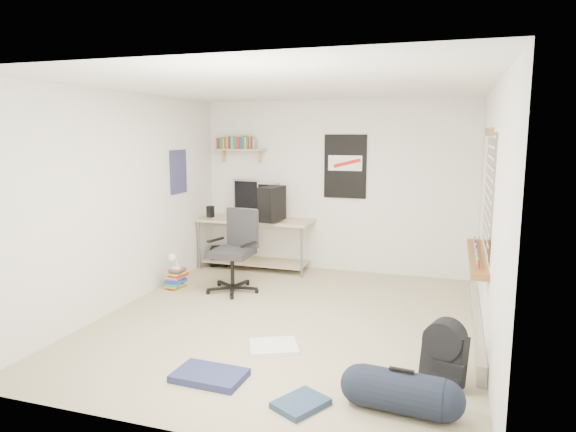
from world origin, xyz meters
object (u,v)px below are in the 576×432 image
(duffel_bag, at_px, (401,394))
(book_stack, at_px, (176,278))
(backpack, at_px, (444,361))
(desk, at_px, (257,244))
(office_chair, at_px, (232,254))

(duffel_bag, distance_m, book_stack, 3.79)
(backpack, distance_m, duffel_bag, 0.61)
(desk, bearing_deg, book_stack, -117.74)
(desk, height_order, office_chair, office_chair)
(desk, bearing_deg, duffel_bag, -58.10)
(desk, relative_size, backpack, 3.95)
(office_chair, xyz_separation_m, duffel_bag, (2.37, -2.30, -0.35))
(duffel_bag, bearing_deg, backpack, 67.30)
(office_chair, xyz_separation_m, book_stack, (-0.75, -0.14, -0.34))
(desk, distance_m, backpack, 4.09)
(desk, relative_size, book_stack, 3.99)
(office_chair, bearing_deg, desk, 110.56)
(duffel_bag, xyz_separation_m, book_stack, (-3.12, 2.16, 0.01))
(duffel_bag, bearing_deg, desk, 131.01)
(desk, relative_size, office_chair, 1.64)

